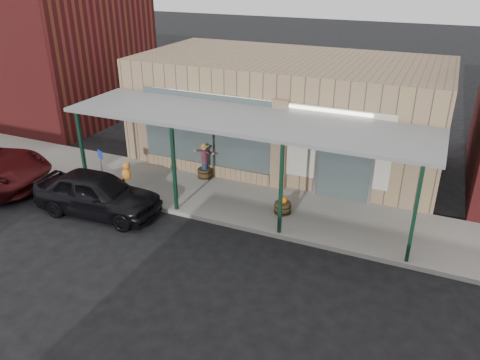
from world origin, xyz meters
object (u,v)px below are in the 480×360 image
at_px(barrel_scarecrow, 205,166).
at_px(handicap_sign, 101,164).
at_px(barrel_pumpkin, 283,207).
at_px(parked_sedan, 97,193).

distance_m(barrel_scarecrow, handicap_sign, 3.73).
xyz_separation_m(barrel_scarecrow, barrel_pumpkin, (3.59, -1.40, -0.25)).
relative_size(barrel_scarecrow, barrel_pumpkin, 1.98).
distance_m(barrel_scarecrow, parked_sedan, 4.15).
xyz_separation_m(barrel_scarecrow, handicap_sign, (-2.90, -2.29, 0.48)).
xyz_separation_m(barrel_pumpkin, parked_sedan, (-5.64, -2.21, 0.35)).
bearing_deg(parked_sedan, barrel_pumpkin, -72.26).
height_order(barrel_scarecrow, barrel_pumpkin, barrel_scarecrow).
distance_m(barrel_pumpkin, parked_sedan, 6.07).
height_order(handicap_sign, parked_sedan, handicap_sign).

